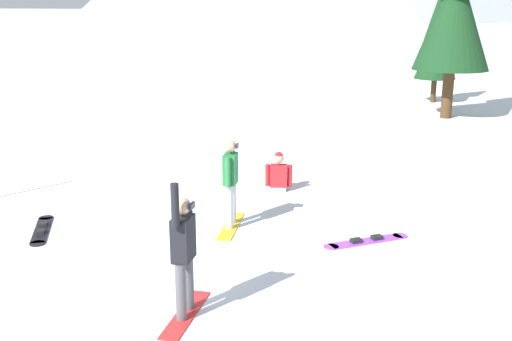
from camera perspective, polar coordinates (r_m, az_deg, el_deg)
name	(u,v)px	position (r m, az deg, el deg)	size (l,w,h in m)	color
ground_plane	(65,312)	(9.49, -17.29, -12.36)	(800.00, 800.00, 0.00)	white
snowboarder_foreground	(184,252)	(8.63, -6.71, -7.52)	(0.42, 1.47, 2.03)	red
snowboarder_midground	(231,181)	(11.99, -2.37, -1.02)	(0.56, 1.60, 1.76)	yellow
snowboarder_background	(279,175)	(14.67, 2.14, -0.45)	(0.85, 1.83, 0.94)	#B7B7BC
loose_snowboard_near_right	(366,241)	(11.68, 10.19, -6.42)	(1.52, 1.35, 0.09)	#993FD8
loose_snowboard_near_left	(42,229)	(12.75, -19.20, -5.18)	(1.13, 1.63, 0.09)	black
pine_tree_twin	(437,43)	(28.56, 16.41, 11.26)	(1.80, 1.80, 4.78)	#472D19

